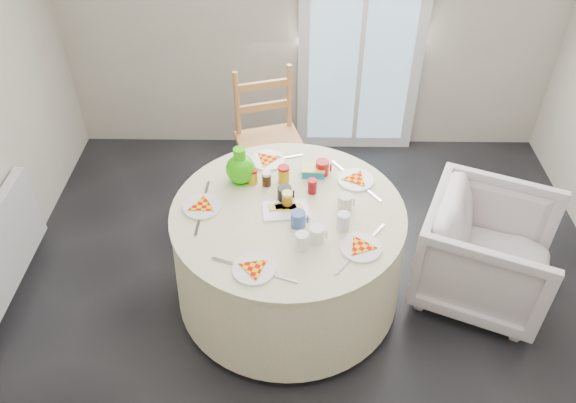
{
  "coord_description": "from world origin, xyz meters",
  "views": [
    {
      "loc": [
        -0.12,
        -2.24,
        2.88
      ],
      "look_at": [
        -0.16,
        0.2,
        0.8
      ],
      "focal_mm": 35.0,
      "sensor_mm": 36.0,
      "label": 1
    }
  ],
  "objects_px": {
    "wooden_chair": "(271,148)",
    "green_pitcher": "(240,163)",
    "radiator": "(2,251)",
    "armchair": "(489,249)",
    "table": "(288,254)"
  },
  "relations": [
    {
      "from": "table",
      "to": "wooden_chair",
      "type": "distance_m",
      "value": 1.02
    },
    {
      "from": "wooden_chair",
      "to": "green_pitcher",
      "type": "xyz_separation_m",
      "value": [
        -0.15,
        -0.73,
        0.4
      ]
    },
    {
      "from": "wooden_chair",
      "to": "armchair",
      "type": "bearing_deg",
      "value": -50.99
    },
    {
      "from": "wooden_chair",
      "to": "armchair",
      "type": "relative_size",
      "value": 1.31
    },
    {
      "from": "radiator",
      "to": "table",
      "type": "distance_m",
      "value": 1.78
    },
    {
      "from": "table",
      "to": "wooden_chair",
      "type": "bearing_deg",
      "value": 98.19
    },
    {
      "from": "radiator",
      "to": "armchair",
      "type": "bearing_deg",
      "value": 0.94
    },
    {
      "from": "wooden_chair",
      "to": "armchair",
      "type": "xyz_separation_m",
      "value": [
        1.4,
        -0.96,
        -0.08
      ]
    },
    {
      "from": "armchair",
      "to": "radiator",
      "type": "bearing_deg",
      "value": 113.84
    },
    {
      "from": "radiator",
      "to": "green_pitcher",
      "type": "bearing_deg",
      "value": 10.53
    },
    {
      "from": "wooden_chair",
      "to": "armchair",
      "type": "distance_m",
      "value": 1.7
    },
    {
      "from": "radiator",
      "to": "green_pitcher",
      "type": "xyz_separation_m",
      "value": [
        1.49,
        0.28,
        0.49
      ]
    },
    {
      "from": "table",
      "to": "green_pitcher",
      "type": "bearing_deg",
      "value": 136.95
    },
    {
      "from": "table",
      "to": "armchair",
      "type": "distance_m",
      "value": 1.25
    },
    {
      "from": "wooden_chair",
      "to": "table",
      "type": "bearing_deg",
      "value": -98.32
    }
  ]
}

